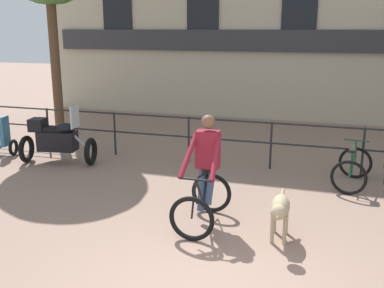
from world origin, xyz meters
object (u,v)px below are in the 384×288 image
parked_bicycle_near_lamp (352,169)px  cyclist_with_bike (205,176)px  dog (280,209)px  parked_motorcycle (57,139)px

parked_bicycle_near_lamp → cyclist_with_bike: bearing=55.7°
cyclist_with_bike → parked_bicycle_near_lamp: (2.26, 2.47, -0.41)m
cyclist_with_bike → dog: 1.27m
parked_motorcycle → parked_bicycle_near_lamp: 6.34m
cyclist_with_bike → parked_bicycle_near_lamp: bearing=47.2°
dog → parked_bicycle_near_lamp: 2.97m
dog → parked_motorcycle: 5.77m
parked_motorcycle → dog: bearing=-123.9°
dog → cyclist_with_bike: bearing=163.7°
parked_motorcycle → cyclist_with_bike: bearing=-126.7°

